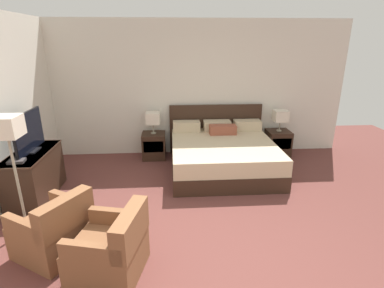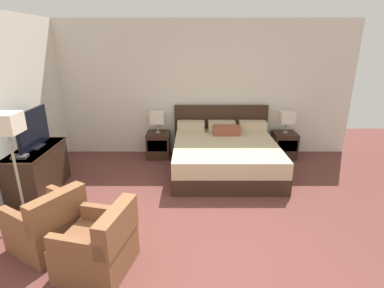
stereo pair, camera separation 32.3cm
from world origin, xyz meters
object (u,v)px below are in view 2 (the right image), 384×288
at_px(tv, 34,129).
at_px(armchair_by_window, 49,225).
at_px(book_red_cover, 20,157).
at_px(floor_lamp, 9,134).
at_px(nightstand_left, 159,145).
at_px(bed, 225,155).
at_px(table_lamp_left, 158,118).
at_px(armchair_companion, 100,246).
at_px(dresser, 39,170).
at_px(table_lamp_right, 287,118).
at_px(nightstand_right, 284,145).

height_order(tv, armchair_by_window, tv).
height_order(book_red_cover, floor_lamp, floor_lamp).
relative_size(nightstand_left, book_red_cover, 2.54).
relative_size(bed, table_lamp_left, 4.56).
bearing_deg(book_red_cover, tv, 87.33).
bearing_deg(armchair_companion, dresser, 130.05).
bearing_deg(table_lamp_right, tv, -161.19).
bearing_deg(floor_lamp, bed, 32.01).
distance_m(tv, armchair_by_window, 1.79).
xyz_separation_m(nightstand_right, book_red_cover, (-4.40, -1.93, 0.49)).
xyz_separation_m(nightstand_right, table_lamp_left, (-2.63, 0.00, 0.58)).
relative_size(bed, armchair_by_window, 2.12).
bearing_deg(table_lamp_left, floor_lamp, -121.73).
xyz_separation_m(table_lamp_right, armchair_companion, (-2.90, -3.30, -0.56)).
bearing_deg(book_red_cover, nightstand_left, 47.50).
relative_size(tv, book_red_cover, 4.27).
xyz_separation_m(book_red_cover, armchair_companion, (1.49, -1.37, -0.47)).
xyz_separation_m(tv, armchair_by_window, (0.77, -1.43, -0.75)).
relative_size(nightstand_right, tv, 0.60).
bearing_deg(table_lamp_right, nightstand_right, -90.00).
bearing_deg(bed, table_lamp_right, 27.52).
xyz_separation_m(nightstand_left, book_red_cover, (-1.77, -1.93, 0.49)).
bearing_deg(book_red_cover, table_lamp_left, 47.52).
distance_m(bed, table_lamp_right, 1.58).
bearing_deg(armchair_by_window, book_red_cover, 128.49).
relative_size(nightstand_right, dresser, 0.44).
bearing_deg(nightstand_left, floor_lamp, -121.75).
relative_size(nightstand_left, armchair_companion, 0.64).
bearing_deg(table_lamp_right, book_red_cover, -156.31).
height_order(dresser, floor_lamp, floor_lamp).
bearing_deg(book_red_cover, floor_lamp, -65.10).
xyz_separation_m(bed, table_lamp_left, (-1.32, 0.68, 0.54)).
bearing_deg(table_lamp_left, nightstand_right, -0.03).
distance_m(nightstand_right, armchair_companion, 4.39).
relative_size(nightstand_left, tv, 0.60).
distance_m(nightstand_left, table_lamp_right, 2.69).
distance_m(nightstand_right, tv, 4.69).
distance_m(bed, nightstand_right, 1.48).
xyz_separation_m(nightstand_right, armchair_by_window, (-3.61, -2.92, 0.02)).
relative_size(table_lamp_left, armchair_by_window, 0.46).
bearing_deg(table_lamp_left, nightstand_left, -90.00).
height_order(bed, nightstand_right, bed).
distance_m(dresser, floor_lamp, 1.29).
bearing_deg(nightstand_left, table_lamp_right, 0.03).
bearing_deg(table_lamp_right, table_lamp_left, 180.00).
distance_m(tv, floor_lamp, 1.02).
relative_size(dresser, book_red_cover, 5.75).
distance_m(table_lamp_right, dresser, 4.67).
xyz_separation_m(table_lamp_right, dresser, (-4.38, -1.54, -0.47)).
height_order(nightstand_left, floor_lamp, floor_lamp).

